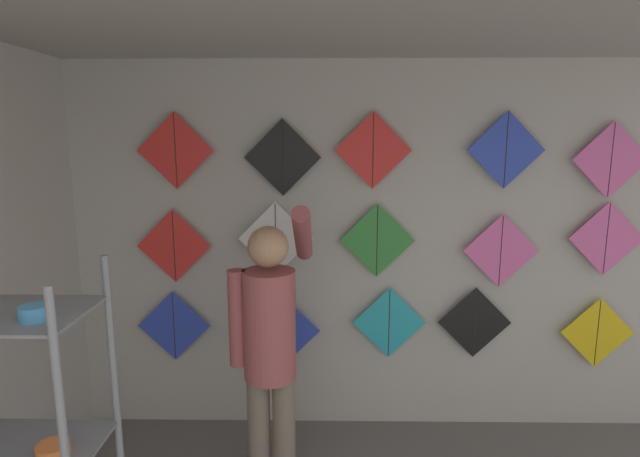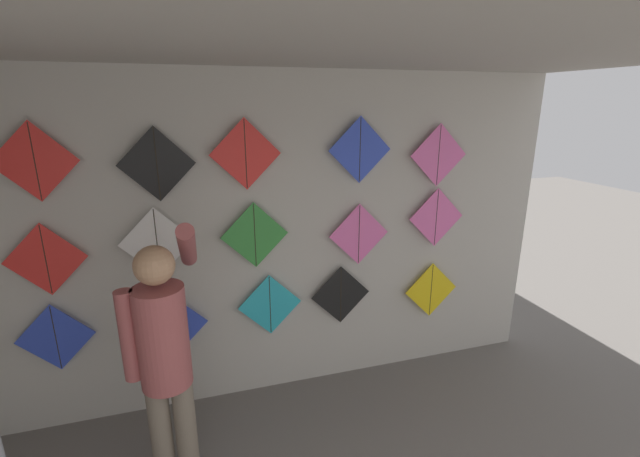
{
  "view_description": "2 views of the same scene",
  "coord_description": "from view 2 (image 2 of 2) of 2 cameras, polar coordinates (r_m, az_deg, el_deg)",
  "views": [
    {
      "loc": [
        -0.42,
        -0.2,
        2.26
      ],
      "look_at": [
        -0.47,
        3.16,
        1.63
      ],
      "focal_mm": 28.0,
      "sensor_mm": 36.0,
      "label": 1
    },
    {
      "loc": [
        -0.5,
        0.07,
        2.54
      ],
      "look_at": [
        0.44,
        3.16,
        1.58
      ],
      "focal_mm": 24.0,
      "sensor_mm": 36.0,
      "label": 2
    }
  ],
  "objects": [
    {
      "name": "kite_0",
      "position": [
        3.91,
        -31.76,
        -12.26
      ],
      "size": [
        0.55,
        0.01,
        0.55
      ],
      "color": "blue"
    },
    {
      "name": "kite_9",
      "position": [
        4.09,
        15.24,
        1.42
      ],
      "size": [
        0.55,
        0.01,
        0.55
      ],
      "color": "pink"
    },
    {
      "name": "kite_6",
      "position": [
        3.5,
        -20.92,
        -1.73
      ],
      "size": [
        0.55,
        0.01,
        0.55
      ],
      "color": "white"
    },
    {
      "name": "shopkeeper",
      "position": [
        2.89,
        -19.98,
        -15.46
      ],
      "size": [
        0.48,
        0.64,
        1.88
      ],
      "rotation": [
        0.0,
        0.0,
        -0.05
      ],
      "color": "#726656",
      "rests_on": "ground"
    },
    {
      "name": "kite_5",
      "position": [
        3.66,
        -32.72,
        -3.52
      ],
      "size": [
        0.55,
        0.01,
        0.55
      ],
      "color": "red"
    },
    {
      "name": "kite_12",
      "position": [
        3.38,
        -9.9,
        9.74
      ],
      "size": [
        0.55,
        0.01,
        0.55
      ],
      "color": "red"
    },
    {
      "name": "kite_13",
      "position": [
        3.62,
        5.35,
        10.39
      ],
      "size": [
        0.55,
        0.01,
        0.55
      ],
      "color": "blue"
    },
    {
      "name": "kite_8",
      "position": [
        3.78,
        5.21,
        -0.79
      ],
      "size": [
        0.55,
        0.01,
        0.55
      ],
      "color": "pink"
    },
    {
      "name": "ceiling_slab",
      "position": [
        1.76,
        -0.05,
        25.52
      ],
      "size": [
        5.42,
        4.26,
        0.04
      ],
      "primitive_type": "cube",
      "color": "#A8A399"
    },
    {
      "name": "kite_7",
      "position": [
        3.53,
        -8.69,
        -0.9
      ],
      "size": [
        0.55,
        0.01,
        0.55
      ],
      "color": "#338C38"
    },
    {
      "name": "kite_3",
      "position": [
        3.93,
        2.78,
        -8.83
      ],
      "size": [
        0.55,
        0.01,
        0.55
      ],
      "color": "black"
    },
    {
      "name": "back_panel",
      "position": [
        3.65,
        -8.1,
        -1.94
      ],
      "size": [
        5.42,
        0.06,
        2.8
      ],
      "primitive_type": "cube",
      "color": "#BCB7AD",
      "rests_on": "ground"
    },
    {
      "name": "kite_1",
      "position": [
        3.78,
        -18.99,
        -12.14
      ],
      "size": [
        0.55,
        0.01,
        0.55
      ],
      "color": "blue"
    },
    {
      "name": "kite_10",
      "position": [
        3.51,
        -33.76,
        7.41
      ],
      "size": [
        0.55,
        0.01,
        0.55
      ],
      "color": "red"
    },
    {
      "name": "kite_11",
      "position": [
        3.37,
        -20.93,
        8.01
      ],
      "size": [
        0.55,
        0.01,
        0.55
      ],
      "color": "black"
    },
    {
      "name": "kite_4",
      "position": [
        4.34,
        14.58,
        -7.93
      ],
      "size": [
        0.55,
        0.01,
        0.55
      ],
      "color": "yellow"
    },
    {
      "name": "kite_2",
      "position": [
        3.78,
        -6.68,
        -10.07
      ],
      "size": [
        0.55,
        0.01,
        0.55
      ],
      "color": "#28B2C6"
    },
    {
      "name": "kite_14",
      "position": [
        3.97,
        15.53,
        9.4
      ],
      "size": [
        0.55,
        0.01,
        0.55
      ],
      "color": "pink"
    }
  ]
}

